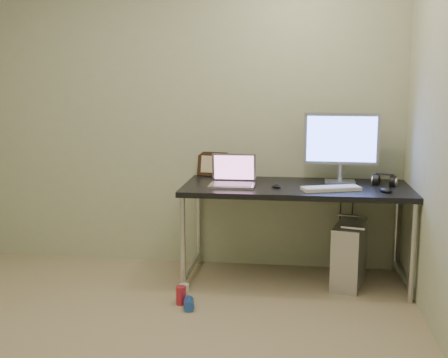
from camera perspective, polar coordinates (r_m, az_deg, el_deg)
The scene contains 16 objects.
wall_back at distance 4.62m, azimuth -3.88°, elevation 6.54°, with size 3.50×0.02×2.50m, color beige.
desk at distance 4.25m, azimuth 7.32°, elevation -1.66°, with size 1.69×0.74×0.75m.
tower_computer at distance 4.35m, azimuth 12.59°, elevation -7.49°, with size 0.31×0.49×0.50m.
cable_a at distance 4.63m, azimuth 11.68°, elevation -4.30°, with size 0.01×0.01×0.70m, color black.
cable_b at distance 4.62m, azimuth 12.81°, elevation -4.62°, with size 0.01×0.01×0.72m, color black.
can_red at distance 3.96m, azimuth -4.39°, elevation -11.70°, with size 0.07×0.07×0.13m, color red.
can_white at distance 4.02m, azimuth -4.05°, elevation -11.44°, with size 0.07×0.07×0.12m, color silver.
can_blue at distance 3.89m, azimuth -3.60°, elevation -12.54°, with size 0.07×0.07×0.13m, color blue.
laptop at distance 4.20m, azimuth 0.90°, elevation 0.07°, with size 0.33×0.27×0.23m.
monitor at distance 4.37m, azimuth 11.82°, elevation 3.68°, with size 0.57×0.17×0.53m.
keyboard at distance 4.09m, azimuth 10.82°, elevation -0.95°, with size 0.42×0.14×0.03m, color white.
mouse_right at distance 4.11m, azimuth 16.13°, elevation -1.01°, with size 0.07×0.12×0.04m, color black.
mouse_left at distance 4.14m, azimuth 5.34°, elevation -0.63°, with size 0.06×0.10×0.03m, color black.
headphones at distance 4.37m, azimuth 16.00°, elevation -0.24°, with size 0.20×0.11×0.11m.
picture_frame at distance 4.60m, azimuth -1.20°, elevation 1.53°, with size 0.25×0.03×0.20m, color black.
webcam at distance 4.47m, azimuth 2.03°, elevation 1.13°, with size 0.05×0.04×0.12m.
Camera 1 is at (0.90, -2.78, 1.53)m, focal length 45.00 mm.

